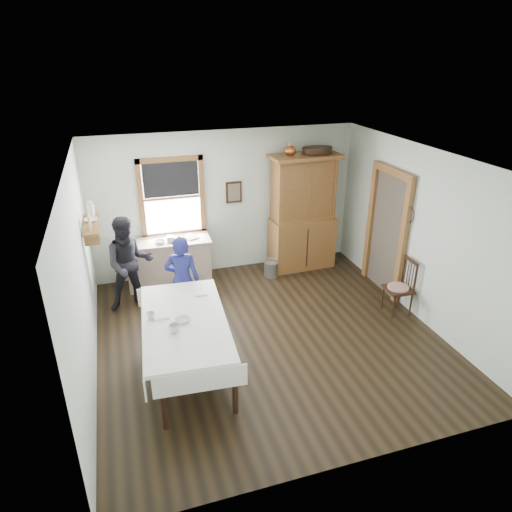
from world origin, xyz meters
name	(u,v)px	position (x,y,z in m)	size (l,w,h in m)	color
room	(269,255)	(0.00, 0.00, 1.35)	(5.01, 5.01, 2.70)	black
window	(172,193)	(-1.00, 2.46, 1.64)	(1.18, 0.07, 1.48)	white
doorway	(387,228)	(2.46, 0.85, 1.16)	(0.09, 1.14, 2.22)	#4C4236
wall_shelf	(91,222)	(-2.37, 1.54, 1.57)	(0.24, 1.00, 0.44)	brown
framed_picture	(234,192)	(0.15, 2.46, 1.55)	(0.30, 0.04, 0.40)	black
rug_beater	(410,207)	(2.45, 0.30, 1.72)	(0.27, 0.27, 0.01)	black
work_counter	(169,262)	(-1.19, 2.14, 0.44)	(1.53, 0.58, 0.87)	#C6AF8A
china_hutch	(303,213)	(1.42, 2.13, 1.12)	(1.32, 0.62, 2.24)	brown
dining_table	(186,346)	(-1.31, -0.49, 0.42)	(1.10, 2.09, 0.84)	white
spindle_chair	(399,287)	(2.25, 0.02, 0.47)	(0.44, 0.44, 0.95)	black
pail	(271,269)	(0.70, 1.88, 0.15)	(0.27, 0.27, 0.29)	gray
wicker_basket	(281,266)	(0.98, 2.04, 0.09)	(0.30, 0.21, 0.18)	#9C7F46
woman_blue	(183,283)	(-1.14, 0.80, 0.68)	(0.50, 0.33, 1.36)	navy
figure_dark	(130,267)	(-1.89, 1.50, 0.74)	(0.72, 0.56, 1.48)	black
table_cup_a	(174,328)	(-1.47, -0.73, 0.89)	(0.13, 0.13, 0.11)	silver
table_cup_b	(151,316)	(-1.72, -0.36, 0.89)	(0.11, 0.11, 0.10)	silver
table_bowl	(183,320)	(-1.34, -0.53, 0.86)	(0.21, 0.21, 0.05)	silver
counter_book	(186,238)	(-0.86, 2.10, 0.89)	(0.17, 0.23, 0.02)	brown
counter_bowl	(160,242)	(-1.32, 2.04, 0.90)	(0.18, 0.18, 0.06)	silver
shelf_bowl	(91,220)	(-2.37, 1.55, 1.60)	(0.22, 0.22, 0.05)	silver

